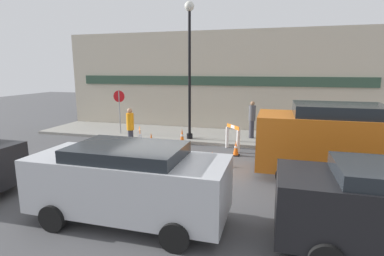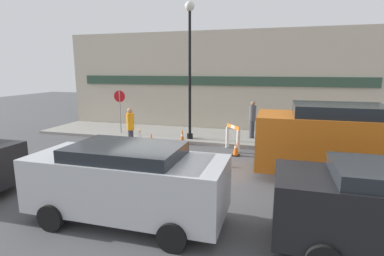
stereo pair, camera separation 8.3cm
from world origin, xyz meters
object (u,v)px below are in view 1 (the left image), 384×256
at_px(parked_car_1, 129,179).
at_px(streetlamp_post, 189,54).
at_px(person_pedestrian, 252,118).
at_px(stop_sign, 119,105).
at_px(person_worker, 130,127).
at_px(work_van, 337,139).

bearing_deg(parked_car_1, streetlamp_post, 95.94).
xyz_separation_m(streetlamp_post, person_pedestrian, (2.87, 0.94, -3.00)).
bearing_deg(stop_sign, streetlamp_post, 171.27).
bearing_deg(person_worker, streetlamp_post, 46.93).
xyz_separation_m(stop_sign, person_pedestrian, (6.72, 0.70, -0.52)).
bearing_deg(person_pedestrian, stop_sign, -24.75).
height_order(person_pedestrian, parked_car_1, person_pedestrian).
height_order(person_worker, parked_car_1, person_worker).
xyz_separation_m(stop_sign, parked_car_1, (4.66, -8.04, -0.62)).
xyz_separation_m(person_worker, work_van, (7.86, -1.42, 0.31)).
relative_size(stop_sign, person_worker, 1.23).
xyz_separation_m(person_worker, parked_car_1, (2.84, -5.65, 0.02)).
relative_size(streetlamp_post, parked_car_1, 1.41).
height_order(person_worker, work_van, work_van).
distance_m(parked_car_1, work_van, 6.57).
relative_size(person_worker, parked_car_1, 0.41).
relative_size(streetlamp_post, work_van, 1.30).
bearing_deg(parked_car_1, person_worker, 116.71).
bearing_deg(stop_sign, parked_car_1, 114.88).
xyz_separation_m(person_pedestrian, work_van, (2.96, -4.50, 0.19)).
xyz_separation_m(streetlamp_post, parked_car_1, (0.81, -7.80, -3.10)).
bearing_deg(parked_car_1, stop_sign, 120.09).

